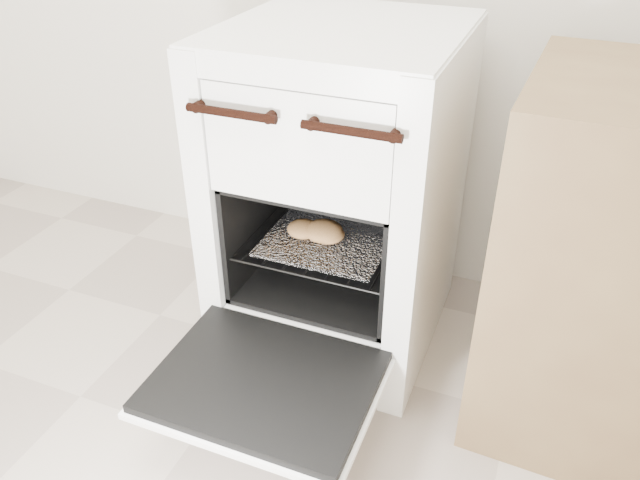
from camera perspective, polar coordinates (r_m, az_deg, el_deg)
The scene contains 5 objects.
stove at distance 1.59m, azimuth 1.76°, elevation 3.70°, with size 0.54×0.60×0.83m.
oven_door at distance 1.39m, azimuth -5.10°, elevation -12.95°, with size 0.48×0.38×0.03m.
oven_rack at distance 1.58m, azimuth 0.97°, elevation 0.18°, with size 0.39×0.38×0.01m.
foil_sheet at distance 1.56m, azimuth 0.73°, elevation 0.02°, with size 0.30×0.27×0.01m, color white.
baked_rolls at distance 1.55m, azimuth -0.09°, elevation 0.82°, with size 0.18×0.12×0.05m.
Camera 1 is at (0.64, -0.12, 1.16)m, focal length 35.00 mm.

